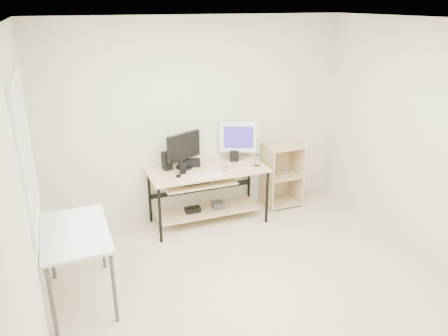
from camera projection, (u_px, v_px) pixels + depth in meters
name	position (u px, v px, depth m)	size (l,w,h in m)	color
room	(252.00, 173.00, 3.89)	(4.01, 4.01, 2.62)	beige
desk	(206.00, 185.00, 5.61)	(1.50, 0.65, 0.75)	beige
side_table	(76.00, 238.00, 4.08)	(0.60, 1.00, 0.75)	white
shelf_unit	(281.00, 174.00, 6.18)	(0.50, 0.40, 0.90)	tan
black_monitor	(184.00, 148.00, 5.49)	(0.48, 0.26, 0.46)	black
white_imac	(238.00, 138.00, 5.77)	(0.47, 0.23, 0.52)	silver
keyboard	(207.00, 175.00, 5.33)	(0.44, 0.12, 0.02)	white
mouse	(226.00, 169.00, 5.49)	(0.07, 0.11, 0.04)	#A9A9AE
center_speaker	(192.00, 163.00, 5.61)	(0.20, 0.09, 0.10)	black
speaker_left	(167.00, 161.00, 5.49)	(0.13, 0.13, 0.23)	black
speaker_right	(234.00, 156.00, 5.82)	(0.11, 0.11, 0.14)	black
audio_controller	(182.00, 168.00, 5.37)	(0.08, 0.05, 0.16)	black
volume_puck	(178.00, 176.00, 5.29)	(0.06, 0.06, 0.02)	black
smartphone	(225.00, 168.00, 5.57)	(0.05, 0.10, 0.01)	black
coaster	(257.00, 166.00, 5.65)	(0.09, 0.09, 0.01)	olive
drinking_glass	(257.00, 160.00, 5.63)	(0.07, 0.07, 0.15)	white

